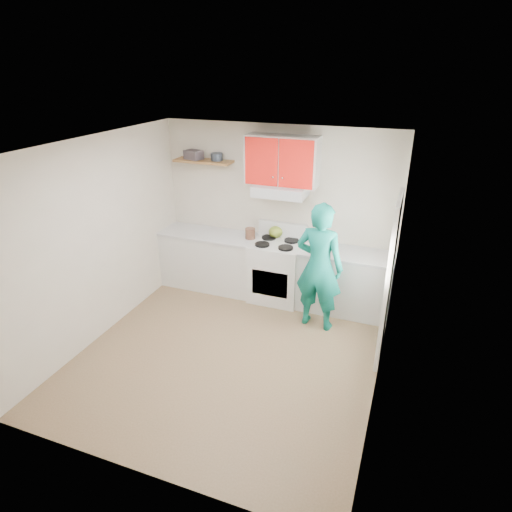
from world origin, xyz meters
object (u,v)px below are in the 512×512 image
at_px(stove, 276,271).
at_px(tin, 217,157).
at_px(kettle, 276,232).
at_px(crock, 250,234).
at_px(person, 319,267).

distance_m(stove, tin, 1.95).
bearing_deg(stove, kettle, 113.18).
bearing_deg(kettle, tin, 169.89).
xyz_separation_m(stove, tin, (-1.04, 0.21, 1.63)).
distance_m(stove, crock, 0.70).
height_order(tin, kettle, tin).
xyz_separation_m(kettle, crock, (-0.35, -0.18, -0.02)).
height_order(kettle, crock, kettle).
distance_m(stove, person, 1.03).
relative_size(crock, person, 0.10).
xyz_separation_m(crock, person, (1.21, -0.58, -0.10)).
height_order(tin, crock, tin).
xyz_separation_m(tin, crock, (0.59, -0.16, -1.10)).
distance_m(kettle, crock, 0.39).
height_order(crock, person, person).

